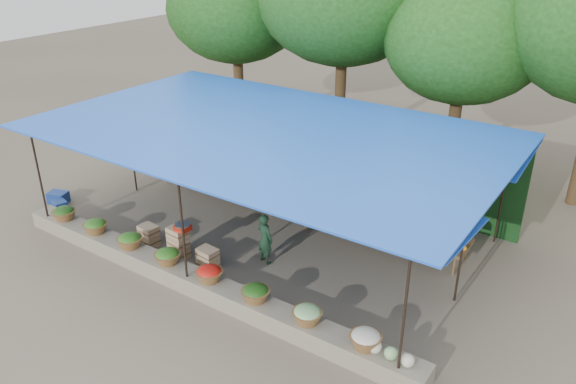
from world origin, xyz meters
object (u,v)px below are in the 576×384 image
Objects in this scene: weighing_scale at (183,227)px; vendor_seated at (265,239)px; blue_crate_front at (58,197)px; blue_crate_back at (60,205)px; crate_counter at (178,245)px.

vendor_seated is at bearing 30.63° from weighing_scale.
blue_crate_back is (0.40, -0.25, -0.03)m from blue_crate_front.
blue_crate_back is (-6.24, -1.03, -0.49)m from vendor_seated.
vendor_seated is (1.62, 0.96, -0.24)m from weighing_scale.
weighing_scale is 5.08m from blue_crate_front.
weighing_scale is at bearing -19.89° from blue_crate_front.
crate_counter is 0.59m from weighing_scale.
blue_crate_back is (-4.62, -0.07, -0.73)m from weighing_scale.
vendor_seated is at bearing 25.72° from blue_crate_back.
weighing_scale is 1.90m from vendor_seated.
vendor_seated reaches higher than weighing_scale.
blue_crate_front is (-6.65, -0.78, -0.46)m from vendor_seated.
blue_crate_front is (-5.02, 0.18, -0.70)m from weighing_scale.
vendor_seated is 6.71m from blue_crate_front.
crate_counter is 4.58× the size of blue_crate_front.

